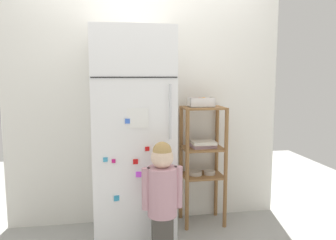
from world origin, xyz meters
name	(u,v)px	position (x,y,z in m)	size (l,w,h in m)	color
ground_plane	(152,235)	(0.00, 0.00, 0.00)	(6.00, 6.00, 0.00)	#999993
kitchen_wall_back	(147,104)	(0.00, 0.37, 1.15)	(2.63, 0.03, 2.31)	silver
refrigerator	(133,136)	(-0.16, 0.02, 0.90)	(0.67, 0.67, 1.81)	white
child_standing	(162,191)	(0.02, -0.48, 0.57)	(0.30, 0.22, 0.94)	#4C4741
pantry_shelf_unit	(203,154)	(0.51, 0.18, 0.68)	(0.40, 0.31, 1.13)	olive
fruit_bin	(201,103)	(0.50, 0.20, 1.17)	(0.23, 0.16, 0.09)	white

